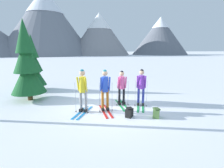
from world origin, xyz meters
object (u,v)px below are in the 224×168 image
Objects in this scene: skier_in_purple at (141,85)px; pine_tree_near at (27,64)px; skier_in_blue at (105,88)px; skier_in_yellow at (83,88)px; backpack_on_snow_front at (156,113)px; pine_tree_mid at (33,65)px; backpack_on_snow_beside at (129,112)px; skier_in_pink at (122,86)px.

skier_in_purple is 5.92m from pine_tree_near.
pine_tree_near reaches higher than skier_in_blue.
skier_in_yellow reaches higher than backpack_on_snow_front.
skier_in_blue is at bearing -2.04° from skier_in_yellow.
pine_tree_mid is 9.03× the size of backpack_on_snow_beside.
pine_tree_mid reaches higher than backpack_on_snow_front.
skier_in_yellow is at bearing -173.15° from skier_in_purple.
skier_in_purple is 1.71m from backpack_on_snow_front.
pine_tree_mid reaches higher than skier_in_blue.
pine_tree_mid is 7.45m from backpack_on_snow_beside.
skier_in_blue reaches higher than backpack_on_snow_front.
skier_in_purple is 4.46× the size of backpack_on_snow_front.
skier_in_purple is (1.79, 0.36, -0.02)m from skier_in_blue.
pine_tree_near reaches higher than skier_in_pink.
skier_in_yellow reaches higher than backpack_on_snow_beside.
backpack_on_snow_front is (5.59, -3.50, -1.73)m from pine_tree_near.
pine_tree_mid reaches higher than backpack_on_snow_beside.
skier_in_yellow is at bearing -160.88° from skier_in_pink.
skier_in_purple is at bearing 93.51° from backpack_on_snow_front.
pine_tree_mid is 9.10× the size of backpack_on_snow_front.
skier_in_yellow is 4.69× the size of backpack_on_snow_front.
pine_tree_mid is at bearing 135.69° from backpack_on_snow_front.
pine_tree_near reaches higher than backpack_on_snow_beside.
skier_in_blue is at bearing -32.53° from pine_tree_near.
pine_tree_near is 10.53× the size of backpack_on_snow_front.
skier_in_yellow reaches higher than skier_in_purple.
skier_in_purple is (0.87, -0.32, 0.06)m from skier_in_pink.
pine_tree_mid is (-4.00, 4.60, 0.63)m from skier_in_blue.
skier_in_blue is (0.95, -0.03, -0.02)m from skier_in_yellow.
backpack_on_snow_beside is (-0.07, -1.55, -0.75)m from skier_in_pink.
skier_in_blue reaches higher than skier_in_purple.
skier_in_blue is at bearing -49.01° from pine_tree_mid.
backpack_on_snow_front is (1.88, -1.13, -0.83)m from skier_in_blue.
skier_in_purple is at bearing -19.95° from skier_in_pink.
skier_in_purple is 0.42× the size of pine_tree_near.
skier_in_yellow is 0.95m from skier_in_blue.
skier_in_purple reaches higher than backpack_on_snow_front.
skier_in_purple is at bearing -20.04° from pine_tree_near.
pine_tree_near is 10.46× the size of backpack_on_snow_beside.
skier_in_yellow is 1.97m from skier_in_pink.
skier_in_yellow is at bearing 157.54° from backpack_on_snow_front.
skier_in_pink is 1.72m from backpack_on_snow_beside.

